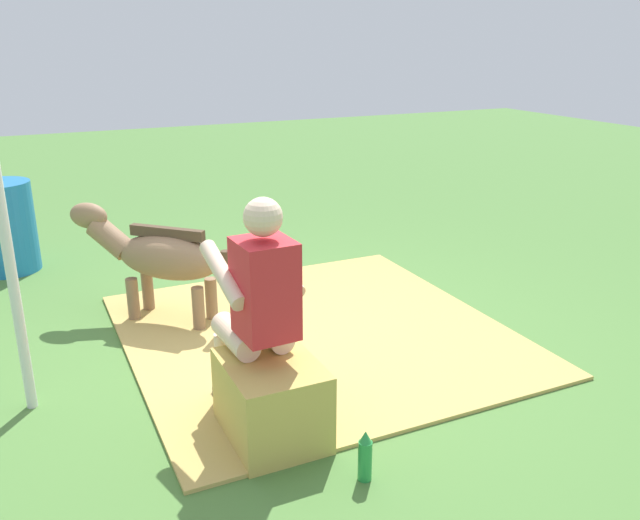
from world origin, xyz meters
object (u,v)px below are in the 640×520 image
(pony_standing, at_px, (158,256))
(hay_bale, at_px, (271,400))
(soda_bottle, at_px, (365,456))
(water_barrel, at_px, (4,227))
(tent_pole_left, at_px, (3,222))
(person_seated, at_px, (257,303))

(pony_standing, bearing_deg, hay_bale, -174.01)
(soda_bottle, relative_size, water_barrel, 0.33)
(pony_standing, xyz_separation_m, soda_bottle, (-2.37, -0.47, -0.39))
(hay_bale, xyz_separation_m, pony_standing, (1.82, 0.19, 0.29))
(hay_bale, bearing_deg, tent_pole_left, 52.96)
(water_barrel, height_order, tent_pole_left, tent_pole_left)
(pony_standing, relative_size, tent_pole_left, 0.47)
(hay_bale, bearing_deg, water_barrel, 19.16)
(pony_standing, height_order, water_barrel, pony_standing)
(soda_bottle, xyz_separation_m, water_barrel, (4.10, 1.52, 0.28))
(water_barrel, bearing_deg, tent_pole_left, -178.64)
(water_barrel, xyz_separation_m, tent_pole_left, (-2.68, -0.06, 0.71))
(pony_standing, distance_m, water_barrel, 2.03)
(water_barrel, bearing_deg, pony_standing, -148.93)
(hay_bale, height_order, water_barrel, water_barrel)
(person_seated, relative_size, tent_pole_left, 0.59)
(hay_bale, bearing_deg, pony_standing, 5.99)
(person_seated, distance_m, water_barrel, 3.63)
(water_barrel, bearing_deg, hay_bale, -160.84)
(hay_bale, relative_size, soda_bottle, 2.21)
(hay_bale, bearing_deg, soda_bottle, -152.83)
(soda_bottle, bearing_deg, water_barrel, 20.27)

